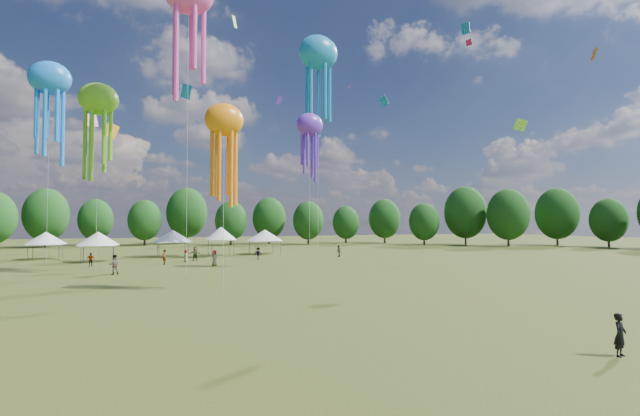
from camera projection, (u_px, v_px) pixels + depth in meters
name	position (u px, v px, depth m)	size (l,w,h in m)	color
ground	(400.00, 369.00, 15.40)	(300.00, 300.00, 0.00)	#384416
observer_main	(620.00, 335.00, 16.92)	(0.58, 0.38, 1.60)	black
spectator_near	(114.00, 265.00, 43.55)	(0.93, 0.73, 1.92)	gray
spectators_far	(220.00, 255.00, 58.48)	(33.18, 9.29, 1.84)	gray
festival_tents	(171.00, 236.00, 66.19)	(36.00, 12.66, 4.41)	#47474C
show_kites	(212.00, 78.00, 53.08)	(38.15, 31.44, 31.10)	#68C01F
small_kites	(198.00, 23.00, 54.19)	(71.75, 59.11, 45.88)	#68C01F
treeline	(159.00, 213.00, 71.49)	(201.57, 95.24, 13.43)	#38281C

